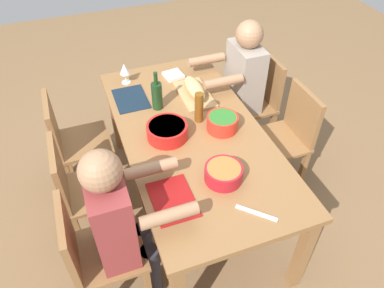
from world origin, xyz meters
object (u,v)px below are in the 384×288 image
at_px(chair_near_center, 287,134).
at_px(beer_bottle, 199,108).
at_px(diner_near_right, 240,81).
at_px(chair_far_left, 93,252).
at_px(serving_bowl_pasta, 167,130).
at_px(serving_bowl_greens, 222,122).
at_px(wine_bottle, 157,95).
at_px(chair_far_right, 72,140).
at_px(dining_table, 192,141).
at_px(napkin_stack, 173,75).
at_px(diner_far_left, 120,220).
at_px(serving_bowl_fruit, 224,173).
at_px(chair_near_right, 257,98).
at_px(cutting_board, 195,94).
at_px(wine_glass, 124,70).
at_px(bread_loaf, 195,88).
at_px(chair_far_center, 81,188).

bearing_deg(chair_near_center, beer_bottle, 82.05).
bearing_deg(beer_bottle, diner_near_right, -51.38).
xyz_separation_m(chair_far_left, beer_bottle, (0.60, -0.86, 0.37)).
xyz_separation_m(serving_bowl_pasta, serving_bowl_greens, (-0.05, -0.37, 0.00)).
xyz_separation_m(serving_bowl_greens, wine_bottle, (0.38, 0.34, 0.05)).
relative_size(chair_far_right, chair_far_left, 1.00).
xyz_separation_m(dining_table, napkin_stack, (0.69, -0.10, 0.09)).
bearing_deg(diner_far_left, serving_bowl_fruit, -85.74).
bearing_deg(chair_near_right, serving_bowl_fruit, 141.91).
bearing_deg(serving_bowl_greens, beer_bottle, 39.56).
relative_size(serving_bowl_greens, beer_bottle, 0.94).
relative_size(chair_far_left, diner_far_left, 0.71).
xyz_separation_m(serving_bowl_greens, cutting_board, (0.42, 0.04, -0.05)).
height_order(diner_near_right, wine_glass, diner_near_right).
relative_size(chair_far_left, serving_bowl_fruit, 3.85).
xyz_separation_m(serving_bowl_pasta, beer_bottle, (0.09, -0.25, 0.05)).
height_order(chair_near_right, chair_near_center, same).
relative_size(chair_far_left, bread_loaf, 2.66).
bearing_deg(chair_far_right, diner_far_left, -169.69).
bearing_deg(serving_bowl_fruit, wine_bottle, 11.58).
bearing_deg(chair_far_left, beer_bottle, -55.17).
height_order(chair_far_right, bread_loaf, same).
height_order(chair_far_right, chair_far_center, same).
bearing_deg(chair_far_right, napkin_stack, -77.93).
bearing_deg(diner_near_right, bread_loaf, 105.57).
height_order(dining_table, chair_far_center, chair_far_center).
relative_size(beer_bottle, wine_glass, 1.33).
bearing_deg(chair_far_center, chair_far_right, 0.00).
bearing_deg(diner_far_left, wine_bottle, -28.57).
bearing_deg(wine_glass, napkin_stack, -96.25).
distance_m(chair_near_center, wine_bottle, 1.04).
height_order(chair_far_right, cutting_board, chair_far_right).
xyz_separation_m(diner_near_right, chair_far_left, (-1.01, 1.37, -0.21)).
xyz_separation_m(dining_table, serving_bowl_pasta, (0.01, 0.17, 0.14)).
bearing_deg(cutting_board, serving_bowl_greens, -174.92).
relative_size(chair_near_right, wine_bottle, 2.93).
bearing_deg(diner_near_right, wine_bottle, 102.99).
xyz_separation_m(chair_near_center, chair_far_center, (0.00, 1.56, 0.00)).
height_order(dining_table, serving_bowl_fruit, serving_bowl_fruit).
height_order(chair_far_right, serving_bowl_pasta, chair_far_right).
bearing_deg(wine_bottle, chair_near_right, -79.55).
relative_size(serving_bowl_fruit, bread_loaf, 0.69).
height_order(chair_near_center, cutting_board, chair_near_center).
relative_size(diner_near_right, beer_bottle, 5.45).
relative_size(chair_near_right, beer_bottle, 3.86).
distance_m(chair_near_center, serving_bowl_greens, 0.66).
bearing_deg(wine_glass, chair_far_right, 114.60).
bearing_deg(chair_far_center, wine_bottle, -62.38).
bearing_deg(napkin_stack, dining_table, 172.17).
height_order(chair_far_right, chair_near_center, same).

